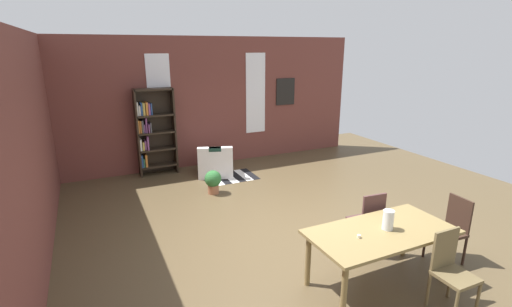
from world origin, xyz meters
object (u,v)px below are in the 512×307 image
at_px(dining_table, 381,237).
at_px(bookshelf_tall, 153,131).
at_px(vase_on_table, 388,220).
at_px(dining_chair_head_right, 451,227).
at_px(potted_plant_by_shelf, 213,181).
at_px(dining_chair_far_right, 368,220).
at_px(dining_chair_near_right, 451,268).
at_px(armchair_white, 215,164).

bearing_deg(dining_table, bookshelf_tall, 107.73).
relative_size(vase_on_table, bookshelf_tall, 0.12).
relative_size(vase_on_table, dining_chair_head_right, 0.27).
bearing_deg(potted_plant_by_shelf, dining_table, -76.29).
height_order(dining_chair_head_right, dining_chair_far_right, same).
bearing_deg(dining_chair_near_right, dining_chair_head_right, 37.57).
relative_size(dining_table, armchair_white, 1.84).
bearing_deg(dining_table, dining_chair_near_right, -58.51).
height_order(dining_chair_head_right, dining_chair_near_right, same).
bearing_deg(dining_chair_far_right, dining_chair_head_right, -37.76).
relative_size(dining_chair_far_right, dining_chair_near_right, 1.00).
height_order(dining_table, potted_plant_by_shelf, dining_table).
bearing_deg(potted_plant_by_shelf, dining_chair_far_right, -66.74).
height_order(dining_table, dining_chair_far_right, dining_chair_far_right).
xyz_separation_m(vase_on_table, dining_chair_head_right, (1.22, -0.01, -0.37)).
height_order(dining_chair_far_right, dining_chair_near_right, same).
height_order(bookshelf_tall, potted_plant_by_shelf, bookshelf_tall).
bearing_deg(vase_on_table, armchair_white, 96.88).
bearing_deg(armchair_white, bookshelf_tall, 151.52).
bearing_deg(potted_plant_by_shelf, bookshelf_tall, 115.69).
bearing_deg(armchair_white, dining_table, -84.15).
distance_m(dining_chair_far_right, potted_plant_by_shelf, 3.40).
relative_size(dining_chair_far_right, bookshelf_tall, 0.47).
distance_m(dining_chair_far_right, armchair_white, 4.31).
bearing_deg(dining_chair_far_right, potted_plant_by_shelf, 113.26).
distance_m(dining_table, bookshelf_tall, 5.88).
relative_size(vase_on_table, potted_plant_by_shelf, 0.51).
xyz_separation_m(dining_chair_head_right, dining_chair_near_right, (-0.88, -0.68, 0.00)).
distance_m(armchair_white, potted_plant_by_shelf, 1.17).
distance_m(dining_chair_head_right, bookshelf_tall, 6.41).
relative_size(dining_table, vase_on_table, 7.39).
bearing_deg(potted_plant_by_shelf, dining_chair_near_right, -73.29).
xyz_separation_m(dining_table, dining_chair_far_right, (0.41, 0.69, -0.16)).
relative_size(bookshelf_tall, potted_plant_by_shelf, 4.10).
distance_m(bookshelf_tall, potted_plant_by_shelf, 2.12).
bearing_deg(armchair_white, potted_plant_by_shelf, -111.51).
xyz_separation_m(dining_chair_far_right, potted_plant_by_shelf, (-1.34, 3.12, -0.23)).
relative_size(dining_table, potted_plant_by_shelf, 3.74).
bearing_deg(vase_on_table, dining_chair_far_right, 64.77).
xyz_separation_m(vase_on_table, dining_chair_far_right, (0.32, 0.69, -0.37)).
height_order(dining_chair_near_right, bookshelf_tall, bookshelf_tall).
relative_size(dining_chair_near_right, armchair_white, 0.94).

